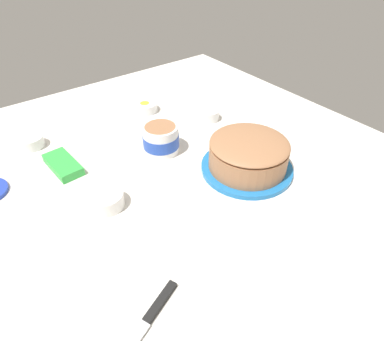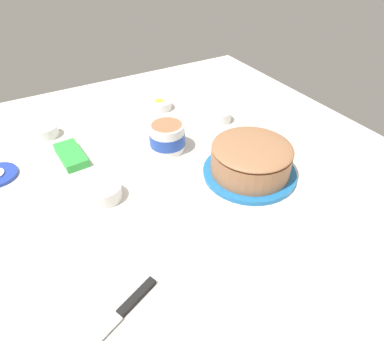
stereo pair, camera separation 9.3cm
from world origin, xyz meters
name	(u,v)px [view 2 (the right image)]	position (x,y,z in m)	size (l,w,h in m)	color
ground_plane	(160,183)	(0.00, 0.00, 0.00)	(1.54, 1.54, 0.00)	silver
frosted_cake	(251,160)	(-0.09, -0.24, 0.05)	(0.27, 0.27, 0.11)	#1E6BB2
frosting_tub	(167,137)	(0.15, -0.10, 0.05)	(0.11, 0.11, 0.09)	white
spreading_knife	(119,315)	(-0.31, 0.24, 0.01)	(0.11, 0.23, 0.01)	silver
sprinkle_bowl_pink	(220,116)	(0.21, -0.35, 0.02)	(0.08, 0.08, 0.04)	white
sprinkle_bowl_green	(104,192)	(0.02, 0.16, 0.02)	(0.09, 0.09, 0.04)	white
sprinkle_bowl_yellow	(160,104)	(0.41, -0.19, 0.02)	(0.09, 0.09, 0.03)	white
sprinkle_bowl_rainbow	(46,131)	(0.42, 0.23, 0.02)	(0.08, 0.08, 0.04)	white
candy_box_lower	(71,155)	(0.25, 0.19, 0.01)	(0.15, 0.07, 0.03)	green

